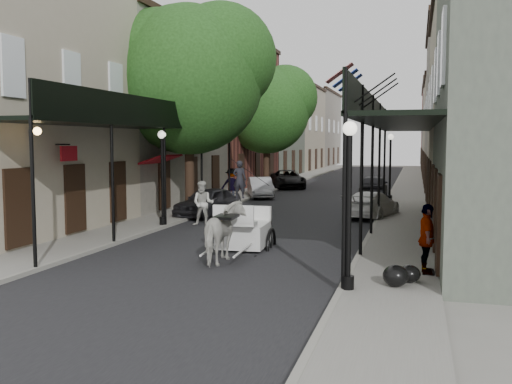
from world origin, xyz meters
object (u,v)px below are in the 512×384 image
Objects in this scene: lamppost_left at (162,176)px; lamppost_right_far at (390,166)px; pedestrian_walking at (203,203)px; car_left_near at (208,202)px; tree_far at (272,107)px; car_left_far at (288,179)px; tree_near at (198,74)px; horse at (225,233)px; lamppost_right_near at (349,203)px; car_right_near at (371,204)px; carriage at (247,212)px; pedestrian_sidewalk_right at (427,239)px; pedestrian_sidewalk_left at (232,185)px; car_left_mid at (260,188)px; car_right_far at (374,186)px.

lamppost_left is 1.00× the size of lamppost_right_far.
pedestrian_walking is 0.47× the size of car_left_near.
tree_far is 1.79× the size of car_left_far.
car_left_near is at bearing -37.04° from tree_near.
pedestrian_walking is (1.36, 0.89, -1.14)m from lamppost_left.
lamppost_left reaches higher than horse.
pedestrian_walking is at bearing -67.49° from horse.
car_right_near is at bearing 92.14° from lamppost_right_near.
tree_near is at bearing 118.58° from carriage.
tree_far reaches higher than car_left_far.
tree_near is 1.12× the size of tree_far.
pedestrian_sidewalk_right is at bearing -32.25° from carriage.
lamppost_left is 9.20m from pedestrian_sidewalk_left.
pedestrian_walking is at bearing -107.04° from car_left_mid.
horse is at bearing 81.27° from car_right_far.
tree_far is 2.09× the size of car_right_far.
tree_far is 3.03× the size of carriage.
tree_far is at bearing 18.79° from pedestrian_sidewalk_right.
car_right_near is at bearing 92.11° from car_right_far.
carriage is 1.56× the size of pedestrian_sidewalk_left.
lamppost_right_near reaches higher than carriage.
tree_near is 10.41m from car_left_mid.
tree_far is at bearing -82.31° from horse.
car_right_far reaches higher than car_left_far.
tree_near is 12.18m from horse.
car_right_far is (2.77, 17.79, -0.40)m from carriage.
tree_far is 15.90m from car_right_near.
car_left_mid is 10.31m from car_right_near.
tree_near is at bearing -115.15° from car_left_mid.
lamppost_right_near is 1.00× the size of lamppost_left.
tree_near reaches higher than pedestrian_walking.
pedestrian_sidewalk_right is at bearing -84.57° from car_left_mid.
tree_near is 14.02m from tree_far.
tree_near is at bearing 22.29° from car_right_near.
pedestrian_sidewalk_right reaches higher than car_right_near.
carriage is 4.86m from pedestrian_walking.
pedestrian_sidewalk_right is at bearing 107.97° from pedestrian_sidewalk_left.
pedestrian_sidewalk_right reaches higher than car_left_near.
lamppost_left is 1.98m from pedestrian_walking.
car_left_far is at bearing 84.15° from pedestrian_walking.
lamppost_right_near is at bearing 100.38° from pedestrian_sidewalk_left.
car_left_near is 7.39m from car_right_near.
pedestrian_sidewalk_right reaches higher than car_left_far.
tree_far reaches higher than car_left_mid.
car_left_mid is at bearing 22.84° from pedestrian_sidewalk_right.
car_left_near is at bearing 81.24° from pedestrian_sidewalk_left.
pedestrian_walking is at bearing -59.85° from car_left_near.
pedestrian_sidewalk_right is at bearing -84.61° from lamppost_right_far.
lamppost_left is 4.01m from car_left_near.
lamppost_right_far reaches higher than pedestrian_sidewalk_left.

